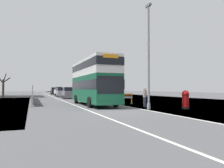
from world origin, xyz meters
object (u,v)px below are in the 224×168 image
at_px(double_decker_bus, 93,81).
at_px(lamppost_foreground, 149,59).
at_px(pedestrian_at_kerb, 145,97).
at_px(car_far_side, 54,91).
at_px(car_oncoming_near, 68,93).
at_px(car_receding_far, 58,91).
at_px(red_pillar_postbox, 185,99).
at_px(roadworks_barrier, 126,97).
at_px(car_receding_mid, 61,92).

bearing_deg(double_decker_bus, lamppost_foreground, -66.11).
bearing_deg(pedestrian_at_kerb, car_far_side, 94.32).
relative_size(car_oncoming_near, car_far_side, 0.93).
xyz_separation_m(car_receding_far, pedestrian_at_kerb, (3.50, -39.08, -0.10)).
bearing_deg(red_pillar_postbox, car_oncoming_near, 105.17).
bearing_deg(lamppost_foreground, roadworks_barrier, 83.91).
bearing_deg(car_far_side, car_receding_mid, -91.34).
relative_size(double_decker_bus, car_far_side, 2.59).
relative_size(car_receding_mid, car_receding_far, 1.02).
height_order(car_receding_far, pedestrian_at_kerb, car_receding_far).
distance_m(double_decker_bus, car_far_side, 43.77).
bearing_deg(car_receding_far, pedestrian_at_kerb, -84.89).
xyz_separation_m(roadworks_barrier, car_receding_far, (-3.38, 34.93, 0.27)).
distance_m(car_receding_mid, pedestrian_at_kerb, 29.52).
distance_m(roadworks_barrier, car_far_side, 44.29).
distance_m(car_oncoming_near, pedestrian_at_kerb, 20.67).
xyz_separation_m(car_receding_mid, car_receding_far, (0.60, 9.85, 0.08)).
xyz_separation_m(red_pillar_postbox, pedestrian_at_kerb, (-2.36, 2.80, 0.06)).
xyz_separation_m(car_oncoming_near, car_receding_mid, (-0.20, 8.94, 0.00)).
distance_m(roadworks_barrier, car_oncoming_near, 16.59).
distance_m(double_decker_bus, car_receding_mid, 24.73).
distance_m(double_decker_bus, red_pillar_postbox, 9.69).
distance_m(double_decker_bus, car_receding_far, 34.56).
distance_m(red_pillar_postbox, car_receding_mid, 32.68).
bearing_deg(red_pillar_postbox, double_decker_bus, 129.61).
bearing_deg(car_receding_mid, pedestrian_at_kerb, -82.03).
bearing_deg(car_receding_far, red_pillar_postbox, -82.03).
bearing_deg(lamppost_foreground, pedestrian_at_kerb, 69.34).
xyz_separation_m(lamppost_foreground, red_pillar_postbox, (3.15, -0.72, -3.30)).
height_order(red_pillar_postbox, car_receding_mid, car_receding_mid).
xyz_separation_m(red_pillar_postbox, car_receding_far, (-5.86, 41.88, 0.16)).
height_order(car_far_side, pedestrian_at_kerb, car_far_side).
xyz_separation_m(double_decker_bus, car_oncoming_near, (-0.17, 15.74, -1.60)).
relative_size(double_decker_bus, roadworks_barrier, 5.69).
relative_size(red_pillar_postbox, car_oncoming_near, 0.41).
distance_m(car_receding_far, pedestrian_at_kerb, 39.24).
height_order(lamppost_foreground, red_pillar_postbox, lamppost_foreground).
bearing_deg(car_far_side, roadworks_barrier, -85.43).
bearing_deg(car_receding_mid, lamppost_foreground, -83.97).
height_order(roadworks_barrier, car_receding_far, car_receding_far).
height_order(lamppost_foreground, car_receding_far, lamppost_foreground).
height_order(car_oncoming_near, pedestrian_at_kerb, car_oncoming_near).
distance_m(red_pillar_postbox, roadworks_barrier, 7.38).
relative_size(car_receding_mid, car_far_side, 1.09).
bearing_deg(roadworks_barrier, car_oncoming_near, 103.16).
distance_m(car_receding_mid, car_far_side, 19.07).
height_order(double_decker_bus, lamppost_foreground, lamppost_foreground).
distance_m(roadworks_barrier, car_receding_far, 35.10).
bearing_deg(roadworks_barrier, lamppost_foreground, -96.09).
height_order(lamppost_foreground, car_receding_mid, lamppost_foreground).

